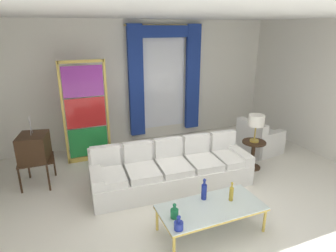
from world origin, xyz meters
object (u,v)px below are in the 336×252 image
at_px(coffee_table, 211,208).
at_px(armchair_white, 258,140).
at_px(bottle_ruby_flask, 204,191).
at_px(table_lamp_brass, 256,122).
at_px(stained_glass_divider, 86,115).
at_px(vintage_tv, 34,149).
at_px(peacock_figurine, 108,156).
at_px(bottle_amber_squat, 231,193).
at_px(bottle_blue_decanter, 174,213).
at_px(bottle_crystal_tall, 179,225).
at_px(round_side_table, 253,152).
at_px(couch_white_long, 171,169).

relative_size(coffee_table, armchair_white, 1.62).
height_order(bottle_ruby_flask, armchair_white, armchair_white).
xyz_separation_m(coffee_table, armchair_white, (2.47, 2.03, -0.09)).
height_order(coffee_table, bottle_ruby_flask, bottle_ruby_flask).
bearing_deg(table_lamp_brass, stained_glass_divider, 151.57).
height_order(vintage_tv, peacock_figurine, vintage_tv).
height_order(bottle_amber_squat, armchair_white, armchair_white).
bearing_deg(bottle_blue_decanter, bottle_crystal_tall, -101.04).
distance_m(bottle_crystal_tall, stained_glass_divider, 3.46).
height_order(vintage_tv, round_side_table, vintage_tv).
height_order(coffee_table, bottle_amber_squat, bottle_amber_squat).
xyz_separation_m(bottle_blue_decanter, stained_glass_divider, (-0.70, 3.11, 0.57)).
bearing_deg(bottle_ruby_flask, bottle_blue_decanter, -157.41).
bearing_deg(coffee_table, peacock_figurine, 109.59).
distance_m(bottle_amber_squat, round_side_table, 2.02).
relative_size(bottle_ruby_flask, stained_glass_divider, 0.15).
relative_size(bottle_ruby_flask, peacock_figurine, 0.56).
bearing_deg(bottle_blue_decanter, armchair_white, 34.01).
xyz_separation_m(couch_white_long, stained_glass_divider, (-1.26, 1.64, 0.75)).
distance_m(couch_white_long, round_side_table, 1.84).
distance_m(couch_white_long, peacock_figurine, 1.54).
bearing_deg(round_side_table, table_lamp_brass, 0.00).
xyz_separation_m(bottle_amber_squat, round_side_table, (1.48, 1.37, -0.17)).
xyz_separation_m(bottle_blue_decanter, bottle_amber_squat, (0.93, 0.06, 0.04)).
height_order(bottle_blue_decanter, table_lamp_brass, table_lamp_brass).
height_order(peacock_figurine, round_side_table, round_side_table).
relative_size(coffee_table, vintage_tv, 1.11).
distance_m(couch_white_long, bottle_amber_squat, 1.48).
xyz_separation_m(couch_white_long, peacock_figurine, (-0.93, 1.22, -0.09)).
relative_size(vintage_tv, stained_glass_divider, 0.61).
bearing_deg(couch_white_long, stained_glass_divider, 127.65).
bearing_deg(peacock_figurine, bottle_amber_squat, -63.83).
xyz_separation_m(armchair_white, round_side_table, (-0.64, -0.63, 0.07)).
xyz_separation_m(coffee_table, table_lamp_brass, (1.82, 1.40, 0.65)).
bearing_deg(vintage_tv, bottle_ruby_flask, -43.15).
bearing_deg(stained_glass_divider, coffee_table, -67.44).
distance_m(couch_white_long, bottle_blue_decanter, 1.59).
relative_size(coffee_table, bottle_blue_decanter, 6.87).
height_order(bottle_crystal_tall, stained_glass_divider, stained_glass_divider).
distance_m(bottle_crystal_tall, table_lamp_brass, 3.02).
height_order(coffee_table, table_lamp_brass, table_lamp_brass).
bearing_deg(round_side_table, couch_white_long, 178.71).
relative_size(stained_glass_divider, round_side_table, 3.70).
height_order(bottle_ruby_flask, table_lamp_brass, table_lamp_brass).
distance_m(bottle_blue_decanter, peacock_figurine, 2.73).
distance_m(coffee_table, table_lamp_brass, 2.39).
relative_size(couch_white_long, armchair_white, 3.22).
distance_m(vintage_tv, peacock_figurine, 1.49).
relative_size(bottle_blue_decanter, bottle_ruby_flask, 0.65).
relative_size(vintage_tv, round_side_table, 2.26).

